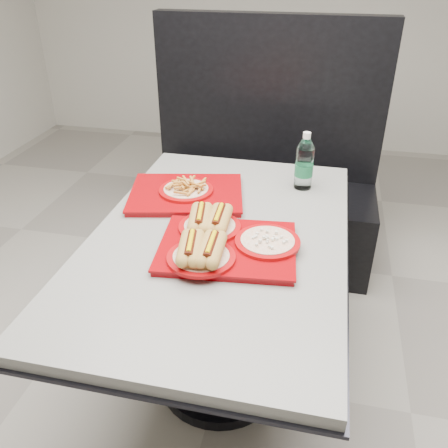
% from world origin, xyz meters
% --- Properties ---
extents(ground, '(6.00, 6.00, 0.00)m').
position_xyz_m(ground, '(0.00, 0.00, 0.00)').
color(ground, gray).
rests_on(ground, ground).
extents(diner_table, '(0.92, 1.42, 0.75)m').
position_xyz_m(diner_table, '(0.00, 0.00, 0.58)').
color(diner_table, black).
rests_on(diner_table, ground).
extents(booth_bench, '(1.30, 0.57, 1.35)m').
position_xyz_m(booth_bench, '(0.00, 1.09, 0.40)').
color(booth_bench, black).
rests_on(booth_bench, ground).
extents(tray_near, '(0.49, 0.41, 0.10)m').
position_xyz_m(tray_near, '(0.03, -0.10, 0.79)').
color(tray_near, '#830308').
rests_on(tray_near, diner_table).
extents(tray_far, '(0.52, 0.45, 0.09)m').
position_xyz_m(tray_far, '(-0.20, 0.25, 0.78)').
color(tray_far, '#830308').
rests_on(tray_far, diner_table).
extents(water_bottle, '(0.08, 0.08, 0.25)m').
position_xyz_m(water_bottle, '(0.26, 0.45, 0.86)').
color(water_bottle, silver).
rests_on(water_bottle, diner_table).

